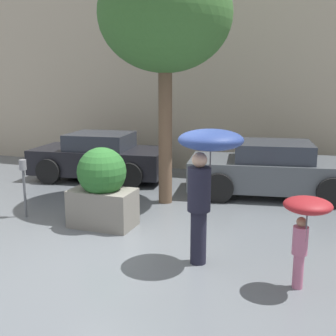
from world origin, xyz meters
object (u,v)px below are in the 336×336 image
parked_car_far (101,157)px  person_child (306,217)px  person_adult (207,162)px  street_tree (165,16)px  planter_box (102,188)px  parked_car_near (272,170)px  parking_meter (23,176)px

parked_car_far → person_child: bearing=-137.3°
person_adult → street_tree: (-1.64, 2.79, 2.41)m
planter_box → parked_car_far: 3.90m
person_child → parked_car_near: 4.70m
planter_box → person_adult: (2.19, -0.94, 0.80)m
parked_car_near → parked_car_far: 4.59m
planter_box → parked_car_far: (-1.89, 3.41, -0.14)m
planter_box → street_tree: 3.74m
person_adult → parked_car_far: size_ratio=0.53×
parked_car_far → parking_meter: bearing=176.5°
parked_car_near → parking_meter: bearing=117.7°
person_child → parking_meter: 5.43m
person_adult → parking_meter: person_adult is taller
planter_box → street_tree: (0.55, 1.85, 3.20)m
planter_box → person_adult: 2.52m
person_adult → parked_car_far: 6.04m
street_tree → parking_meter: (-2.26, -1.89, -3.10)m
planter_box → parked_car_far: bearing=119.0°
street_tree → parking_meter: street_tree is taller
parking_meter → person_child: bearing=-13.6°
planter_box → parking_meter: 1.71m
parked_car_near → parked_car_far: same height
parked_car_near → parked_car_far: bearing=79.2°
street_tree → parked_car_near: bearing=33.9°
parking_meter → parked_car_near: bearing=37.1°
planter_box → parked_car_near: planter_box is taller
parked_car_far → street_tree: street_tree is taller
person_adult → planter_box: bearing=144.5°
planter_box → parked_car_near: (2.70, 3.29, -0.13)m
planter_box → street_tree: bearing=73.3°
parked_car_near → parking_meter: size_ratio=3.53×
parked_car_near → planter_box: bearing=131.3°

